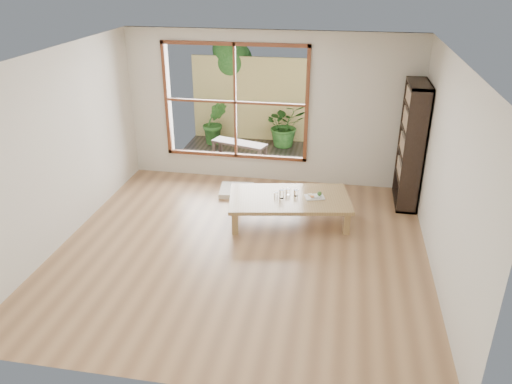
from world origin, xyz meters
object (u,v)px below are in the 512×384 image
bookshelf (411,145)px  food_tray (315,196)px  garden_bench (239,145)px  low_table (289,200)px

bookshelf → food_tray: bearing=-147.0°
garden_bench → bookshelf: bearing=-6.9°
bookshelf → garden_bench: (-3.05, 1.38, -0.67)m
food_tray → garden_bench: size_ratio=0.28×
bookshelf → food_tray: (-1.40, -0.91, -0.57)m
low_table → garden_bench: 2.66m
low_table → bookshelf: 2.13m
bookshelf → garden_bench: 3.41m
garden_bench → low_table: bearing=-44.3°
low_table → food_tray: size_ratio=5.99×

